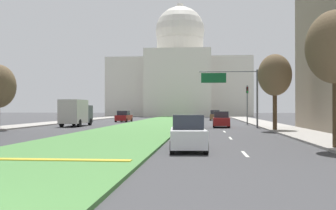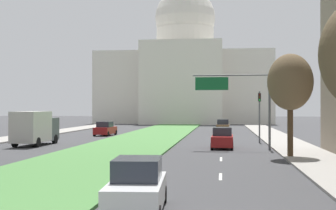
% 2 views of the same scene
% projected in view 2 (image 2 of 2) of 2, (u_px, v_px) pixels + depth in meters
% --- Properties ---
extents(ground_plane, '(260.00, 260.00, 0.00)m').
position_uv_depth(ground_plane, '(149.00, 137.00, 54.34)').
color(ground_plane, '#3D3D3F').
extents(grass_median, '(8.45, 94.79, 0.14)m').
position_uv_depth(grass_median, '(141.00, 140.00, 49.11)').
color(grass_median, '#4C8442').
rests_on(grass_median, ground_plane).
extents(lane_dashes_right, '(0.16, 54.37, 0.01)m').
position_uv_depth(lane_dashes_right, '(221.00, 151.00, 37.83)').
color(lane_dashes_right, silver).
rests_on(lane_dashes_right, ground_plane).
extents(sidewalk_right, '(4.00, 94.79, 0.15)m').
position_uv_depth(sidewalk_right, '(291.00, 145.00, 42.12)').
color(sidewalk_right, '#9E9991').
rests_on(sidewalk_right, ground_plane).
extents(capitol_building, '(39.22, 22.37, 32.13)m').
position_uv_depth(capitol_building, '(185.00, 73.00, 105.88)').
color(capitol_building, silver).
rests_on(capitol_building, ground_plane).
extents(traffic_light_far_right, '(0.28, 0.35, 5.20)m').
position_uv_depth(traffic_light_far_right, '(259.00, 110.00, 46.44)').
color(traffic_light_far_right, '#515456').
rests_on(traffic_light_far_right, ground_plane).
extents(overhead_guide_sign, '(6.55, 0.20, 6.50)m').
position_uv_depth(overhead_guide_sign, '(240.00, 94.00, 38.71)').
color(overhead_guide_sign, '#515456').
rests_on(overhead_guide_sign, ground_plane).
extents(street_tree_right_mid, '(3.18, 3.18, 7.36)m').
position_uv_depth(street_tree_right_mid, '(290.00, 83.00, 32.24)').
color(street_tree_right_mid, '#4C3823').
rests_on(street_tree_right_mid, ground_plane).
extents(sedan_lead_stopped, '(2.09, 4.41, 1.84)m').
position_uv_depth(sedan_lead_stopped, '(137.00, 188.00, 15.52)').
color(sedan_lead_stopped, silver).
rests_on(sedan_lead_stopped, ground_plane).
extents(sedan_midblock, '(1.97, 4.43, 1.82)m').
position_uv_depth(sedan_midblock, '(222.00, 139.00, 40.07)').
color(sedan_midblock, maroon).
rests_on(sedan_midblock, ground_plane).
extents(sedan_distant, '(2.13, 4.42, 1.78)m').
position_uv_depth(sedan_distant, '(105.00, 129.00, 58.07)').
color(sedan_distant, maroon).
rests_on(sedan_distant, ground_plane).
extents(sedan_far_horizon, '(1.99, 4.23, 1.85)m').
position_uv_depth(sedan_far_horizon, '(223.00, 126.00, 65.81)').
color(sedan_far_horizon, brown).
rests_on(sedan_far_horizon, ground_plane).
extents(box_truck_delivery, '(2.40, 6.40, 3.20)m').
position_uv_depth(box_truck_delivery, '(35.00, 128.00, 42.94)').
color(box_truck_delivery, '#4C5156').
rests_on(box_truck_delivery, ground_plane).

